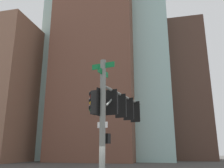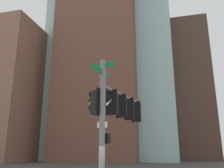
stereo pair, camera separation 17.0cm
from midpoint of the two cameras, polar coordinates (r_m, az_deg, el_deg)
signal_pole_assembly at (r=11.17m, az=1.50°, el=-6.82°), size 5.09×1.71×6.12m
building_brick_nearside at (r=60.80m, az=-1.94°, el=9.84°), size 19.31×17.77×56.60m
building_brick_midblock at (r=61.62m, az=-21.71°, el=-2.63°), size 23.98×15.34×29.68m
building_glass_tower at (r=71.16m, az=1.30°, el=11.39°), size 29.01×29.98×68.90m
building_brick_farside at (r=66.71m, az=15.93°, el=-2.08°), size 20.29×14.52×34.13m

